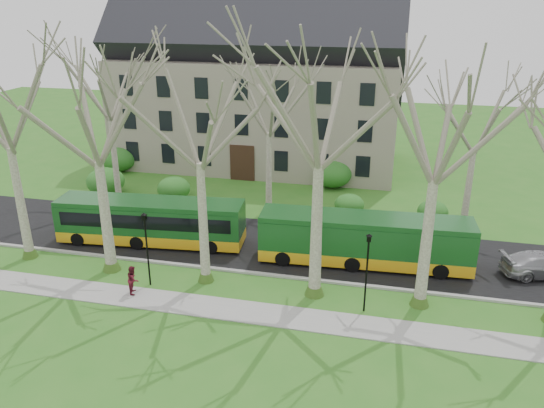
{
  "coord_description": "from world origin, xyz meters",
  "views": [
    {
      "loc": [
        6.68,
        -25.11,
        15.2
      ],
      "look_at": [
        0.17,
        3.0,
        3.94
      ],
      "focal_mm": 35.0,
      "sensor_mm": 36.0,
      "label": 1
    }
  ],
  "objects_px": {
    "bus_follow": "(364,240)",
    "sedan": "(544,265)",
    "pedestrian_b": "(133,279)",
    "bus_lead": "(151,221)"
  },
  "relations": [
    {
      "from": "bus_follow",
      "to": "pedestrian_b",
      "type": "height_order",
      "value": "bus_follow"
    },
    {
      "from": "bus_follow",
      "to": "pedestrian_b",
      "type": "bearing_deg",
      "value": -155.12
    },
    {
      "from": "sedan",
      "to": "pedestrian_b",
      "type": "height_order",
      "value": "pedestrian_b"
    },
    {
      "from": "pedestrian_b",
      "to": "sedan",
      "type": "bearing_deg",
      "value": -91.14
    },
    {
      "from": "pedestrian_b",
      "to": "bus_lead",
      "type": "bearing_deg",
      "value": -2.78
    },
    {
      "from": "sedan",
      "to": "pedestrian_b",
      "type": "relative_size",
      "value": 2.99
    },
    {
      "from": "bus_lead",
      "to": "bus_follow",
      "type": "relative_size",
      "value": 0.97
    },
    {
      "from": "bus_follow",
      "to": "sedan",
      "type": "xyz_separation_m",
      "value": [
        10.29,
        0.79,
        -0.87
      ]
    },
    {
      "from": "bus_lead",
      "to": "bus_follow",
      "type": "xyz_separation_m",
      "value": [
        13.82,
        0.15,
        0.05
      ]
    },
    {
      "from": "bus_lead",
      "to": "pedestrian_b",
      "type": "bearing_deg",
      "value": -79.35
    }
  ]
}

